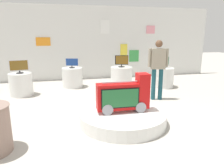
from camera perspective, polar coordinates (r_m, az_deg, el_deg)
The scene contains 13 objects.
ground_plane at distance 4.50m, azimuth 0.10°, elevation -10.81°, with size 30.00×30.00×0.00m, color #B2ADA3.
back_wall_display at distance 8.84m, azimuth -7.25°, elevation 10.93°, with size 11.03×0.13×2.96m.
main_display_pedestal at distance 4.52m, azimuth 2.87°, elevation -8.94°, with size 1.83×1.83×0.26m, color silver.
novelty_firetruck_tv at distance 4.36m, azimuth 3.23°, elevation -3.43°, with size 1.10×0.36×0.80m.
display_pedestal_left_rear at distance 7.66m, azimuth 2.57°, elevation 2.09°, with size 0.78×0.78×0.69m, color silver.
tv_on_left_rear at distance 7.56m, azimuth 2.64°, elevation 6.29°, with size 0.46×0.23×0.42m.
display_pedestal_center_rear at distance 7.00m, azimuth -23.43°, elevation -0.09°, with size 0.68×0.68×0.69m, color silver.
tv_on_center_rear at distance 6.90m, azimuth -23.87°, elevation 4.47°, with size 0.54×0.20×0.40m.
display_pedestal_right_rear at distance 7.58m, azimuth -10.68°, elevation 1.76°, with size 0.71×0.71×0.69m, color silver.
tv_on_right_rear at distance 7.49m, azimuth -10.84°, elevation 5.70°, with size 0.45×0.20×0.34m.
display_pedestal_far_right at distance 7.68m, azimuth 13.67°, elevation 1.75°, with size 0.73×0.73×0.69m, color silver.
tv_on_far_right at distance 7.58m, azimuth 13.91°, elevation 5.94°, with size 0.46×0.17×0.39m.
shopper_browsing_near_truck at distance 6.03m, azimuth 12.35°, elevation 4.96°, with size 0.55×0.28×1.69m.
Camera 1 is at (-0.95, -3.99, 1.84)m, focal length 33.71 mm.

